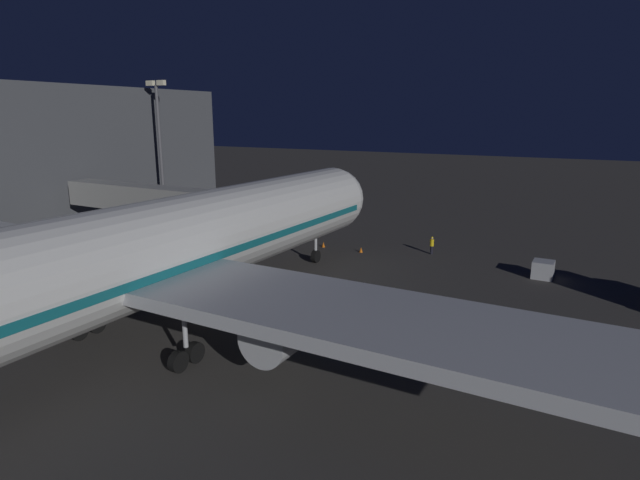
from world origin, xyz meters
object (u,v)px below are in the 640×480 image
object	(u,v)px
ground_crew_by_belt_loader	(432,245)
airliner_at_gate	(113,265)
jet_bridge	(172,201)
baggage_container_mid_row	(543,270)
traffic_cone_nose_starboard	(323,245)
apron_floodlight_mast	(160,143)
traffic_cone_nose_port	(361,250)

from	to	relation	value
ground_crew_by_belt_loader	airliner_at_gate	bearing A→B (deg)	74.31
airliner_at_gate	jet_bridge	bearing A→B (deg)	-53.48
baggage_container_mid_row	traffic_cone_nose_starboard	distance (m)	21.67
apron_floodlight_mast	baggage_container_mid_row	bearing A→B (deg)	179.52
baggage_container_mid_row	airliner_at_gate	bearing A→B (deg)	55.24
baggage_container_mid_row	traffic_cone_nose_starboard	bearing A→B (deg)	-0.32
jet_bridge	traffic_cone_nose_starboard	bearing A→B (deg)	-133.96
airliner_at_gate	baggage_container_mid_row	distance (m)	34.49
ground_crew_by_belt_loader	traffic_cone_nose_port	world-z (taller)	ground_crew_by_belt_loader
apron_floodlight_mast	baggage_container_mid_row	world-z (taller)	apron_floodlight_mast
traffic_cone_nose_starboard	apron_floodlight_mast	bearing A→B (deg)	-0.63
airliner_at_gate	traffic_cone_nose_port	size ratio (longest dim) A/B	108.56
airliner_at_gate	traffic_cone_nose_starboard	xyz separation A→B (m)	(2.20, -28.18, -5.29)
baggage_container_mid_row	traffic_cone_nose_port	distance (m)	17.28
jet_bridge	apron_floodlight_mast	world-z (taller)	apron_floodlight_mast
jet_bridge	baggage_container_mid_row	xyz separation A→B (m)	(-32.22, -10.83, -4.88)
jet_bridge	ground_crew_by_belt_loader	distance (m)	25.94
airliner_at_gate	apron_floodlight_mast	world-z (taller)	airliner_at_gate
baggage_container_mid_row	jet_bridge	bearing A→B (deg)	18.57
airliner_at_gate	apron_floodlight_mast	bearing A→B (deg)	-48.11
jet_bridge	traffic_cone_nose_port	bearing A→B (deg)	-143.80
jet_bridge	ground_crew_by_belt_loader	size ratio (longest dim) A/B	13.17
apron_floodlight_mast	traffic_cone_nose_starboard	world-z (taller)	apron_floodlight_mast
apron_floodlight_mast	traffic_cone_nose_starboard	size ratio (longest dim) A/B	32.31
jet_bridge	apron_floodlight_mast	xyz separation A→B (m)	(12.74, -11.20, 4.69)
traffic_cone_nose_port	apron_floodlight_mast	bearing A→B (deg)	-0.53
traffic_cone_nose_port	jet_bridge	bearing A→B (deg)	36.20
ground_crew_by_belt_loader	traffic_cone_nose_starboard	size ratio (longest dim) A/B	3.31
ground_crew_by_belt_loader	baggage_container_mid_row	bearing A→B (deg)	164.56
traffic_cone_nose_port	ground_crew_by_belt_loader	bearing A→B (deg)	-156.36
ground_crew_by_belt_loader	traffic_cone_nose_port	xyz separation A→B (m)	(6.51, 2.85, -0.73)
baggage_container_mid_row	ground_crew_by_belt_loader	world-z (taller)	ground_crew_by_belt_loader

